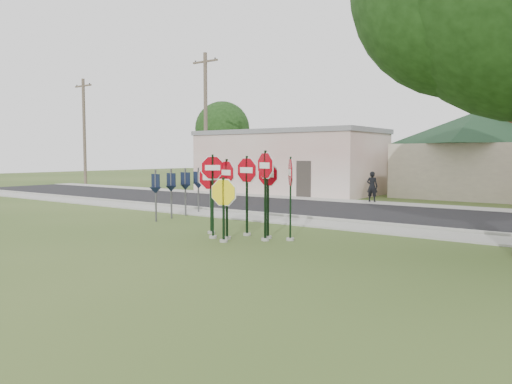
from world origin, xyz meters
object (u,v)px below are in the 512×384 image
Objects in this scene: stop_sign_left at (213,185)px; utility_pole_near at (206,120)px; stop_sign_yellow at (224,202)px; pedestrian at (372,187)px; stop_sign_center at (227,188)px.

utility_pole_near reaches higher than stop_sign_left.
stop_sign_yellow reaches higher than pedestrian.
utility_pole_near reaches higher than stop_sign_yellow.
pedestrian is (-0.75, 13.57, -0.77)m from stop_sign_left.
utility_pole_near is 5.87× the size of pedestrian.
stop_sign_yellow is 20.57m from utility_pole_near.
stop_sign_center is at bearing 18.51° from stop_sign_left.
stop_sign_yellow is 0.21× the size of utility_pole_near.
pedestrian is (12.55, -0.70, -4.10)m from utility_pole_near.
stop_sign_left reaches higher than stop_sign_yellow.
stop_sign_center is 1.56× the size of pedestrian.
stop_sign_yellow is 0.90m from stop_sign_left.
stop_sign_center reaches higher than pedestrian.
pedestrian is at bearing 95.96° from stop_sign_yellow.
stop_sign_left is 19.78m from utility_pole_near.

